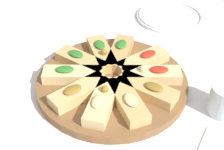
# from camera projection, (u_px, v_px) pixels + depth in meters

# --- Properties ---
(ground_plane) EXTENTS (3.00, 3.00, 0.00)m
(ground_plane) POSITION_uv_depth(u_px,v_px,m) (112.00, 86.00, 0.89)
(ground_plane) COLOR white
(serving_board) EXTENTS (0.42, 0.42, 0.02)m
(serving_board) POSITION_uv_depth(u_px,v_px,m) (112.00, 82.00, 0.88)
(serving_board) COLOR brown
(serving_board) RESTS_ON ground_plane
(focaccia_slice_0) EXTENTS (0.16, 0.15, 0.04)m
(focaccia_slice_0) POSITION_uv_depth(u_px,v_px,m) (143.00, 61.00, 0.91)
(focaccia_slice_0) COLOR #DBB775
(focaccia_slice_0) RESTS_ON serving_board
(focaccia_slice_1) EXTENTS (0.17, 0.06, 0.04)m
(focaccia_slice_1) POSITION_uv_depth(u_px,v_px,m) (121.00, 53.00, 0.95)
(focaccia_slice_1) COLOR tan
(focaccia_slice_1) RESTS_ON serving_board
(focaccia_slice_2) EXTENTS (0.17, 0.13, 0.04)m
(focaccia_slice_2) POSITION_uv_depth(u_px,v_px,m) (102.00, 53.00, 0.95)
(focaccia_slice_2) COLOR tan
(focaccia_slice_2) RESTS_ON serving_board
(focaccia_slice_3) EXTENTS (0.11, 0.17, 0.04)m
(focaccia_slice_3) POSITION_uv_depth(u_px,v_px,m) (81.00, 61.00, 0.91)
(focaccia_slice_3) COLOR tan
(focaccia_slice_3) RESTS_ON serving_board
(focaccia_slice_4) EXTENTS (0.09, 0.17, 0.04)m
(focaccia_slice_4) POSITION_uv_depth(u_px,v_px,m) (72.00, 74.00, 0.86)
(focaccia_slice_4) COLOR #E5C689
(focaccia_slice_4) RESTS_ON serving_board
(focaccia_slice_5) EXTENTS (0.16, 0.14, 0.04)m
(focaccia_slice_5) POSITION_uv_depth(u_px,v_px,m) (79.00, 92.00, 0.81)
(focaccia_slice_5) COLOR #DBB775
(focaccia_slice_5) RESTS_ON serving_board
(focaccia_slice_6) EXTENTS (0.17, 0.06, 0.04)m
(focaccia_slice_6) POSITION_uv_depth(u_px,v_px,m) (101.00, 101.00, 0.78)
(focaccia_slice_6) COLOR #E5C689
(focaccia_slice_6) RESTS_ON serving_board
(focaccia_slice_7) EXTENTS (0.17, 0.14, 0.04)m
(focaccia_slice_7) POSITION_uv_depth(u_px,v_px,m) (128.00, 100.00, 0.78)
(focaccia_slice_7) COLOR tan
(focaccia_slice_7) RESTS_ON serving_board
(focaccia_slice_8) EXTENTS (0.11, 0.17, 0.04)m
(focaccia_slice_8) POSITION_uv_depth(u_px,v_px,m) (147.00, 89.00, 0.82)
(focaccia_slice_8) COLOR tan
(focaccia_slice_8) RESTS_ON serving_board
(focaccia_slice_9) EXTENTS (0.09, 0.17, 0.04)m
(focaccia_slice_9) POSITION_uv_depth(u_px,v_px,m) (151.00, 75.00, 0.86)
(focaccia_slice_9) COLOR #E5C689
(focaccia_slice_9) RESTS_ON serving_board
(plate_right) EXTENTS (0.25, 0.25, 0.02)m
(plate_right) POSITION_uv_depth(u_px,v_px,m) (170.00, 16.00, 1.20)
(plate_right) COLOR white
(plate_right) RESTS_ON ground_plane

